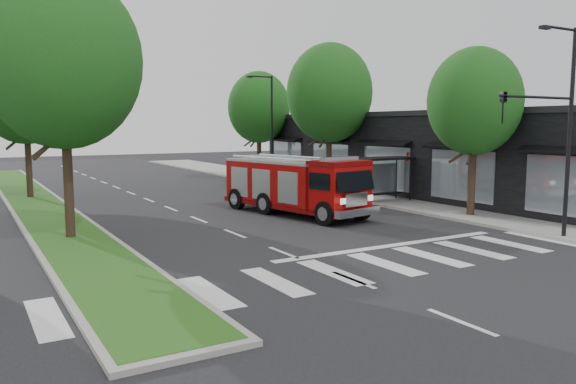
% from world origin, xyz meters
% --- Properties ---
extents(ground, '(140.00, 140.00, 0.00)m').
position_xyz_m(ground, '(0.00, 0.00, 0.00)').
color(ground, black).
rests_on(ground, ground).
extents(sidewalk_right, '(5.00, 80.00, 0.15)m').
position_xyz_m(sidewalk_right, '(12.50, 10.00, 0.07)').
color(sidewalk_right, gray).
rests_on(sidewalk_right, ground).
extents(median, '(3.00, 50.00, 0.15)m').
position_xyz_m(median, '(-6.00, 18.00, 0.08)').
color(median, gray).
rests_on(median, ground).
extents(storefront_row, '(8.00, 30.00, 5.00)m').
position_xyz_m(storefront_row, '(17.00, 10.00, 2.50)').
color(storefront_row, black).
rests_on(storefront_row, ground).
extents(bus_shelter, '(3.20, 1.60, 2.61)m').
position_xyz_m(bus_shelter, '(11.20, 8.15, 2.04)').
color(bus_shelter, black).
rests_on(bus_shelter, ground).
extents(tree_right_near, '(4.40, 4.40, 8.05)m').
position_xyz_m(tree_right_near, '(11.50, 2.00, 5.51)').
color(tree_right_near, black).
rests_on(tree_right_near, ground).
extents(tree_right_mid, '(5.60, 5.60, 9.72)m').
position_xyz_m(tree_right_mid, '(11.50, 14.00, 6.49)').
color(tree_right_mid, black).
rests_on(tree_right_mid, ground).
extents(tree_right_far, '(5.00, 5.00, 8.73)m').
position_xyz_m(tree_right_far, '(11.50, 24.00, 5.84)').
color(tree_right_far, black).
rests_on(tree_right_far, ground).
extents(tree_median_near, '(5.80, 5.80, 10.16)m').
position_xyz_m(tree_median_near, '(-6.00, 6.00, 6.81)').
color(tree_median_near, black).
rests_on(tree_median_near, ground).
extents(tree_median_far, '(5.60, 5.60, 9.72)m').
position_xyz_m(tree_median_far, '(-6.00, 20.00, 6.49)').
color(tree_median_far, black).
rests_on(tree_median_far, ground).
extents(streetlight_right_near, '(4.08, 0.22, 8.00)m').
position_xyz_m(streetlight_right_near, '(9.61, -3.50, 4.67)').
color(streetlight_right_near, black).
rests_on(streetlight_right_near, ground).
extents(streetlight_right_far, '(2.11, 0.20, 8.00)m').
position_xyz_m(streetlight_right_far, '(10.35, 20.00, 4.48)').
color(streetlight_right_far, black).
rests_on(streetlight_right_far, ground).
extents(fire_engine, '(4.14, 8.94, 2.99)m').
position_xyz_m(fire_engine, '(4.72, 7.12, 1.43)').
color(fire_engine, '#640505').
rests_on(fire_engine, ground).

